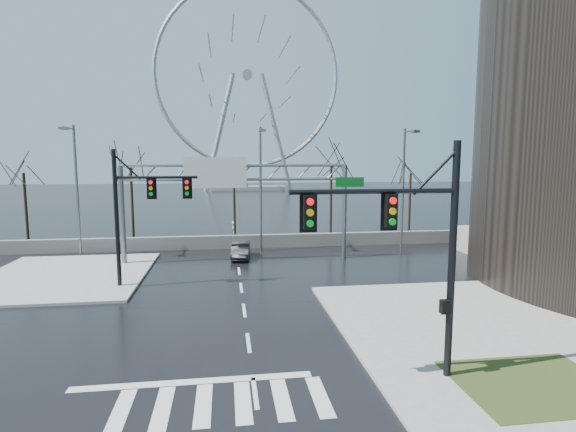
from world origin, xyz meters
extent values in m
plane|color=black|center=(0.00, 0.00, 0.00)|extent=(260.00, 260.00, 0.00)
cube|color=gray|center=(10.00, 2.00, 0.07)|extent=(12.00, 10.00, 0.15)
cube|color=gray|center=(-11.00, 12.00, 0.07)|extent=(10.00, 12.00, 0.15)
cube|color=#2C3B18|center=(9.00, -5.00, 0.15)|extent=(5.00, 4.00, 0.02)
cube|color=slate|center=(0.00, 20.00, 0.55)|extent=(52.00, 0.50, 1.10)
cylinder|color=black|center=(6.50, -4.00, 4.00)|extent=(0.24, 0.24, 8.00)
cylinder|color=black|center=(3.80, -4.00, 6.40)|extent=(5.40, 0.16, 0.16)
cube|color=black|center=(4.30, -4.15, 5.80)|extent=(0.35, 0.28, 1.05)
cube|color=black|center=(1.70, -4.15, 5.80)|extent=(0.35, 0.28, 1.05)
cylinder|color=black|center=(-7.00, 9.00, 4.00)|extent=(0.24, 0.24, 8.00)
cylinder|color=black|center=(-4.70, 9.00, 6.40)|extent=(4.60, 0.16, 0.16)
cube|color=black|center=(-5.00, 8.85, 5.80)|extent=(0.35, 0.28, 1.05)
cube|color=black|center=(-3.00, 8.85, 5.80)|extent=(0.35, 0.28, 1.05)
cylinder|color=slate|center=(-8.00, 15.00, 3.50)|extent=(0.36, 0.36, 7.00)
cylinder|color=slate|center=(8.00, 15.00, 3.50)|extent=(0.36, 0.36, 7.00)
cylinder|color=slate|center=(0.00, 15.00, 7.00)|extent=(16.00, 0.20, 0.20)
cylinder|color=slate|center=(0.00, 15.00, 6.00)|extent=(16.00, 0.20, 0.20)
cube|color=#0B551B|center=(-1.50, 14.85, 6.50)|extent=(4.20, 0.10, 2.00)
cube|color=silver|center=(-1.50, 14.79, 6.50)|extent=(4.40, 0.02, 2.20)
cylinder|color=slate|center=(-12.00, 18.50, 5.00)|extent=(0.20, 0.20, 10.00)
cylinder|color=slate|center=(-12.00, 17.40, 9.70)|extent=(0.12, 2.20, 0.12)
cube|color=slate|center=(-12.00, 16.40, 9.60)|extent=(0.50, 0.70, 0.18)
cylinder|color=slate|center=(2.00, 18.50, 5.00)|extent=(0.20, 0.20, 10.00)
cylinder|color=slate|center=(2.00, 17.40, 9.70)|extent=(0.12, 2.20, 0.12)
cube|color=slate|center=(2.00, 16.40, 9.60)|extent=(0.50, 0.70, 0.18)
cylinder|color=slate|center=(14.00, 18.50, 5.00)|extent=(0.20, 0.20, 10.00)
cylinder|color=slate|center=(14.00, 17.40, 9.70)|extent=(0.12, 2.20, 0.12)
cube|color=slate|center=(14.00, 16.40, 9.60)|extent=(0.50, 0.70, 0.18)
cylinder|color=black|center=(-18.00, 24.00, 3.15)|extent=(0.24, 0.24, 6.30)
cylinder|color=black|center=(-9.00, 23.50, 3.38)|extent=(0.24, 0.24, 6.75)
cylinder|color=black|center=(0.00, 24.50, 2.93)|extent=(0.24, 0.24, 5.85)
cylinder|color=black|center=(9.00, 23.50, 3.51)|extent=(0.24, 0.24, 7.02)
cylinder|color=black|center=(17.00, 24.00, 3.06)|extent=(0.24, 0.24, 6.12)
cube|color=gray|center=(5.00, 95.00, 0.50)|extent=(18.00, 6.00, 1.00)
torus|color=#B2B2B7|center=(5.00, 95.00, 28.00)|extent=(45.00, 1.00, 45.00)
cylinder|color=#B2B2B7|center=(5.00, 95.00, 28.00)|extent=(2.40, 1.50, 2.40)
cylinder|color=#B2B2B7|center=(-2.00, 95.00, 14.00)|extent=(8.28, 1.20, 28.82)
cylinder|color=#B2B2B7|center=(12.00, 95.00, 14.00)|extent=(8.28, 1.20, 28.82)
imported|color=black|center=(0.25, 15.98, 0.62)|extent=(1.64, 3.85, 1.23)
camera|label=1|loc=(-0.83, -17.52, 7.37)|focal=28.00mm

